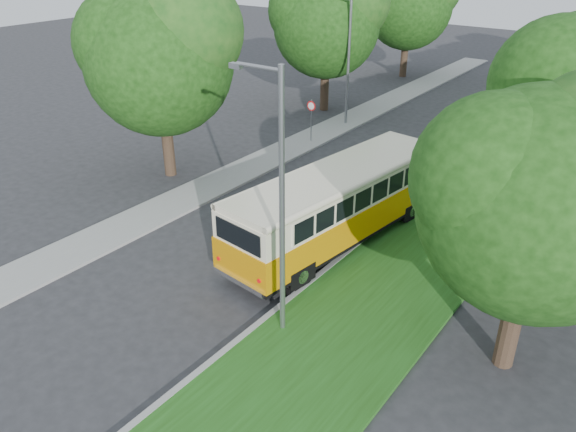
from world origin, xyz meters
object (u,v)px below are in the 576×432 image
Objects in this scene: lamppost_near at (279,200)px; car_silver at (437,159)px; car_grey at (505,109)px; vintage_bus at (338,206)px; car_blue at (502,107)px; lamppost_far at (347,58)px; car_white at (448,128)px.

lamppost_near is 2.22× the size of car_silver.
car_silver is 0.72× the size of car_grey.
vintage_bus is 2.04× the size of car_blue.
lamppost_far is 9.20m from car_silver.
lamppost_far reaches higher than car_white.
lamppost_far is 2.08× the size of car_silver.
car_blue is at bearing 97.08° from vintage_bus.
car_silver is at bearing -95.69° from car_grey.
lamppost_near reaches higher than vintage_bus.
car_grey is at bearing 102.79° from car_silver.
lamppost_near is 1.60× the size of car_grey.
car_grey is at bearing 71.20° from car_white.
lamppost_near is 25.76m from car_grey.
car_grey reaches higher than car_white.
lamppost_near reaches higher than car_blue.
vintage_bus is 14.26m from car_white.
car_blue is at bearing 73.31° from car_white.
car_grey is (1.50, 5.68, 0.04)m from car_white.
car_blue is at bearing 43.16° from lamppost_far.
car_white reaches higher than car_silver.
car_grey reaches higher than car_silver.
lamppost_near is 2.01× the size of car_white.
car_grey is at bearing 42.14° from lamppost_far.
lamppost_far is 10.81m from car_blue.
lamppost_far is 7.22m from car_white.
car_white is at bearing 11.73° from lamppost_far.
car_silver is at bearing -78.08° from car_white.
lamppost_far is at bearing 167.01° from car_silver.
vintage_bus is at bearing -78.05° from car_silver.
vintage_bus is at bearing -88.98° from car_white.
car_grey is (0.06, 10.71, 0.08)m from car_silver.
car_white is at bearing -110.14° from car_grey.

